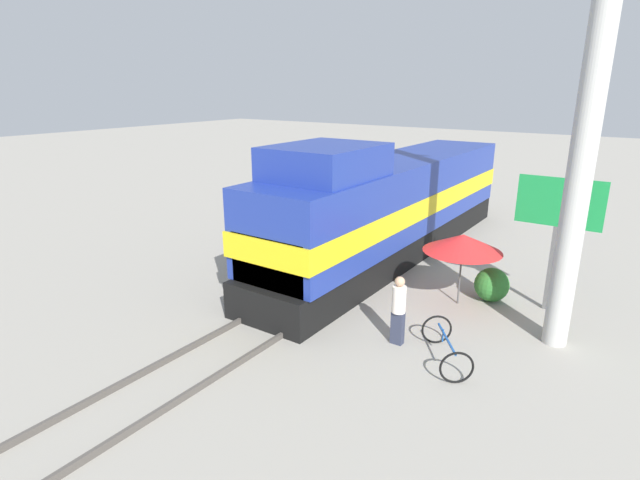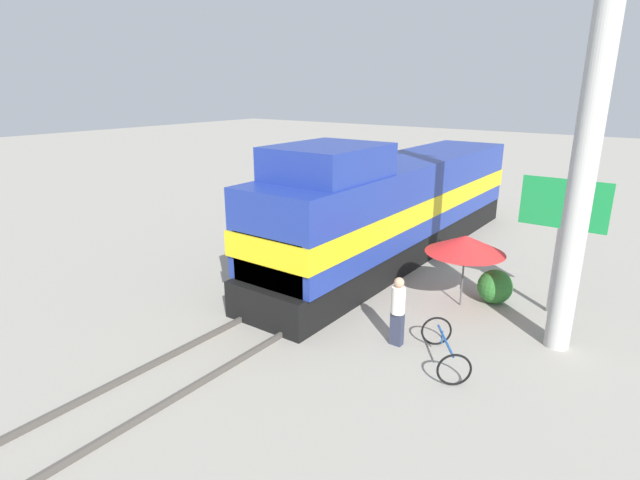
# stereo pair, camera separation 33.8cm
# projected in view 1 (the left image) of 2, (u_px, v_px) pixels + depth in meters

# --- Properties ---
(ground_plane) EXTENTS (120.00, 120.00, 0.00)m
(ground_plane) POSITION_uv_depth(u_px,v_px,m) (319.00, 296.00, 15.10)
(ground_plane) COLOR gray
(rail_near) EXTENTS (0.08, 28.41, 0.15)m
(rail_near) POSITION_uv_depth(u_px,v_px,m) (300.00, 289.00, 15.47)
(rail_near) COLOR #4C4742
(rail_near) RESTS_ON ground_plane
(rail_far) EXTENTS (0.08, 28.41, 0.15)m
(rail_far) POSITION_uv_depth(u_px,v_px,m) (339.00, 299.00, 14.68)
(rail_far) COLOR #4C4742
(rail_far) RESTS_ON ground_plane
(locomotive) EXTENTS (2.84, 15.11, 4.50)m
(locomotive) POSITION_uv_depth(u_px,v_px,m) (389.00, 206.00, 18.00)
(locomotive) COLOR black
(locomotive) RESTS_ON ground_plane
(utility_pole) EXTENTS (1.80, 0.58, 11.13)m
(utility_pole) POSITION_uv_depth(u_px,v_px,m) (590.00, 110.00, 10.73)
(utility_pole) COLOR #B2B2AD
(utility_pole) RESTS_ON ground_plane
(vendor_umbrella) EXTENTS (2.22, 2.22, 2.10)m
(vendor_umbrella) POSITION_uv_depth(u_px,v_px,m) (463.00, 243.00, 14.05)
(vendor_umbrella) COLOR #4C4C4C
(vendor_umbrella) RESTS_ON ground_plane
(billboard_sign) EXTENTS (2.21, 0.12, 3.77)m
(billboard_sign) POSITION_uv_depth(u_px,v_px,m) (558.00, 211.00, 13.43)
(billboard_sign) COLOR #595959
(billboard_sign) RESTS_ON ground_plane
(shrub_cluster) EXTENTS (1.00, 1.00, 1.00)m
(shrub_cluster) POSITION_uv_depth(u_px,v_px,m) (492.00, 285.00, 14.65)
(shrub_cluster) COLOR #2D722D
(shrub_cluster) RESTS_ON ground_plane
(person_bystander) EXTENTS (0.34, 0.34, 1.76)m
(person_bystander) POSITION_uv_depth(u_px,v_px,m) (399.00, 308.00, 12.07)
(person_bystander) COLOR #2D3347
(person_bystander) RESTS_ON ground_plane
(bicycle) EXTENTS (1.66, 1.89, 0.75)m
(bicycle) POSITION_uv_depth(u_px,v_px,m) (446.00, 347.00, 11.41)
(bicycle) COLOR black
(bicycle) RESTS_ON ground_plane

